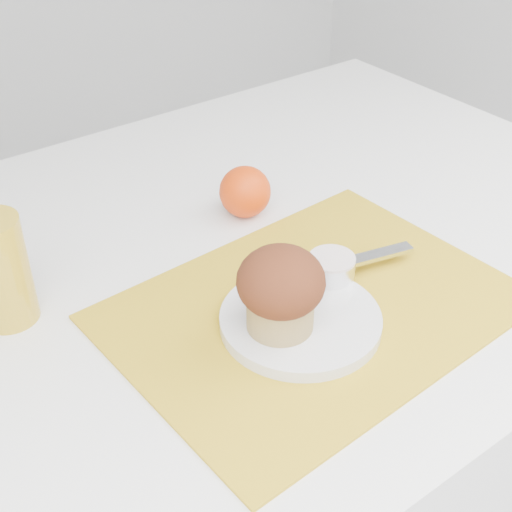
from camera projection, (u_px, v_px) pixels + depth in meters
table at (231, 446)px, 1.11m from camera, size 1.20×0.80×0.75m
placemat at (313, 308)px, 0.80m from camera, size 0.45×0.34×0.00m
plate at (300, 320)px, 0.76m from camera, size 0.19×0.19×0.01m
ramekin at (331, 268)px, 0.81m from camera, size 0.06×0.06×0.02m
cream at (332, 260)px, 0.80m from camera, size 0.06×0.06×0.01m
raspberry_near at (290, 282)px, 0.79m from camera, size 0.02×0.02×0.02m
raspberry_far at (316, 278)px, 0.80m from camera, size 0.02×0.02×0.02m
butter_knife at (332, 267)px, 0.83m from camera, size 0.21×0.07×0.01m
orange at (245, 192)px, 0.94m from camera, size 0.07×0.07×0.07m
juice_glass at (0, 271)px, 0.75m from camera, size 0.07×0.07×0.13m
muffin at (281, 289)px, 0.72m from camera, size 0.09×0.09×0.09m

